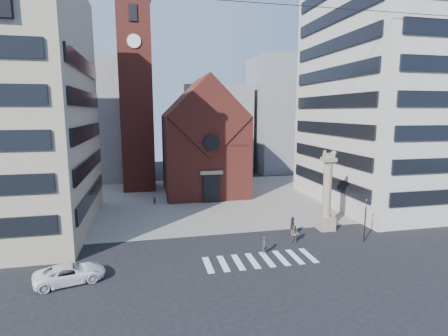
{
  "coord_description": "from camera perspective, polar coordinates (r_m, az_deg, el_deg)",
  "views": [
    {
      "loc": [
        -8.67,
        -30.17,
        12.71
      ],
      "look_at": [
        -0.2,
        8.0,
        6.36
      ],
      "focal_mm": 28.0,
      "sensor_mm": 36.0,
      "label": 1
    }
  ],
  "objects": [
    {
      "name": "traffic_light",
      "position": [
        37.24,
        22.06,
        -7.72
      ],
      "size": [
        0.13,
        0.16,
        4.3
      ],
      "color": "black",
      "rests_on": "ground"
    },
    {
      "name": "white_car",
      "position": [
        29.69,
        -23.84,
        -15.46
      ],
      "size": [
        5.46,
        3.54,
        1.4
      ],
      "primitive_type": "imported",
      "rotation": [
        0.0,
        0.0,
        1.83
      ],
      "color": "white",
      "rests_on": "ground"
    },
    {
      "name": "zebra_crossing",
      "position": [
        31.38,
        5.89,
        -14.71
      ],
      "size": [
        10.2,
        3.2,
        0.01
      ],
      "primitive_type": null,
      "color": "white",
      "rests_on": "ground"
    },
    {
      "name": "scooter_3",
      "position": [
        50.03,
        -5.15,
        -4.81
      ],
      "size": [
        0.71,
        1.92,
        1.13
      ],
      "primitive_type": "imported",
      "rotation": [
        0.0,
        0.0,
        -0.1
      ],
      "color": "black",
      "rests_on": "piazza"
    },
    {
      "name": "bg_block_mid",
      "position": [
        76.68,
        -1.48,
        6.45
      ],
      "size": [
        14.0,
        12.0,
        18.0
      ],
      "primitive_type": "cube",
      "color": "gray",
      "rests_on": "ground"
    },
    {
      "name": "bg_block_right",
      "position": [
        78.42,
        10.63,
        8.55
      ],
      "size": [
        16.0,
        14.0,
        24.0
      ],
      "primitive_type": "cube",
      "color": "gray",
      "rests_on": "ground"
    },
    {
      "name": "building_right",
      "position": [
        53.44,
        25.79,
        11.86
      ],
      "size": [
        18.0,
        22.0,
        32.0
      ],
      "primitive_type": "cube",
      "color": "beige",
      "rests_on": "ground"
    },
    {
      "name": "ground",
      "position": [
        33.87,
        3.35,
        -12.83
      ],
      "size": [
        120.0,
        120.0,
        0.0
      ],
      "primitive_type": "plane",
      "color": "black",
      "rests_on": "ground"
    },
    {
      "name": "pedestrian_0",
      "position": [
        32.37,
        6.65,
        -12.42
      ],
      "size": [
        0.69,
        0.58,
        1.61
      ],
      "primitive_type": "imported",
      "rotation": [
        0.0,
        0.0,
        0.4
      ],
      "color": "#302D3F",
      "rests_on": "ground"
    },
    {
      "name": "scooter_0",
      "position": [
        49.68,
        -11.25,
        -5.12
      ],
      "size": [
        0.85,
        1.99,
        1.01
      ],
      "primitive_type": "imported",
      "rotation": [
        0.0,
        0.0,
        -0.1
      ],
      "color": "black",
      "rests_on": "piazza"
    },
    {
      "name": "scooter_2",
      "position": [
        49.86,
        -7.17,
        -4.96
      ],
      "size": [
        0.85,
        1.99,
        1.01
      ],
      "primitive_type": "imported",
      "rotation": [
        0.0,
        0.0,
        -0.1
      ],
      "color": "black",
      "rests_on": "piazza"
    },
    {
      "name": "pedestrian_2",
      "position": [
        37.28,
        11.1,
        -9.3
      ],
      "size": [
        0.74,
        1.23,
        1.96
      ],
      "primitive_type": "imported",
      "rotation": [
        0.0,
        0.0,
        1.33
      ],
      "color": "#24242C",
      "rests_on": "ground"
    },
    {
      "name": "scooter_1",
      "position": [
        49.72,
        -9.21,
        -4.98
      ],
      "size": [
        0.71,
        1.92,
        1.13
      ],
      "primitive_type": "imported",
      "rotation": [
        0.0,
        0.0,
        -0.1
      ],
      "color": "black",
      "rests_on": "piazza"
    },
    {
      "name": "piazza",
      "position": [
        51.51,
        -2.44,
        -5.04
      ],
      "size": [
        46.0,
        30.0,
        0.05
      ],
      "primitive_type": "cube",
      "color": "gray",
      "rests_on": "ground"
    },
    {
      "name": "scooter_4",
      "position": [
        50.29,
        -3.15,
        -4.77
      ],
      "size": [
        0.85,
        1.99,
        1.01
      ],
      "primitive_type": "imported",
      "rotation": [
        0.0,
        0.0,
        -0.1
      ],
      "color": "black",
      "rests_on": "piazza"
    },
    {
      "name": "church",
      "position": [
        56.08,
        -3.58,
        4.37
      ],
      "size": [
        12.0,
        16.65,
        18.0
      ],
      "color": "maroon",
      "rests_on": "ground"
    },
    {
      "name": "campanile",
      "position": [
        58.26,
        -14.11,
        11.93
      ],
      "size": [
        5.5,
        5.5,
        31.2
      ],
      "color": "maroon",
      "rests_on": "ground"
    },
    {
      "name": "scooter_7",
      "position": [
        51.37,
        2.71,
        -4.41
      ],
      "size": [
        0.71,
        1.92,
        1.13
      ],
      "primitive_type": "imported",
      "rotation": [
        0.0,
        0.0,
        -0.1
      ],
      "color": "black",
      "rests_on": "piazza"
    },
    {
      "name": "pedestrian_1",
      "position": [
        35.29,
        11.44,
        -10.55
      ],
      "size": [
        1.08,
        1.07,
        1.76
      ],
      "primitive_type": "imported",
      "rotation": [
        0.0,
        0.0,
        -0.72
      ],
      "color": "#60574D",
      "rests_on": "ground"
    },
    {
      "name": "bg_block_left",
      "position": [
        71.1,
        -21.86,
        7.19
      ],
      "size": [
        16.0,
        14.0,
        22.0
      ],
      "primitive_type": "cube",
      "color": "gray",
      "rests_on": "ground"
    },
    {
      "name": "scooter_5",
      "position": [
        50.58,
        -1.16,
        -4.61
      ],
      "size": [
        0.71,
        1.92,
        1.13
      ],
      "primitive_type": "imported",
      "rotation": [
        0.0,
        0.0,
        -0.1
      ],
      "color": "black",
      "rests_on": "piazza"
    },
    {
      "name": "lion_column",
      "position": [
        39.18,
        16.44,
        -4.82
      ],
      "size": [
        1.63,
        1.6,
        8.68
      ],
      "color": "gray",
      "rests_on": "ground"
    },
    {
      "name": "scooter_6",
      "position": [
        50.96,
        0.79,
        -4.57
      ],
      "size": [
        0.85,
        1.99,
        1.01
      ],
      "primitive_type": "imported",
      "rotation": [
        0.0,
        0.0,
        -0.1
      ],
      "color": "black",
      "rests_on": "piazza"
    }
  ]
}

